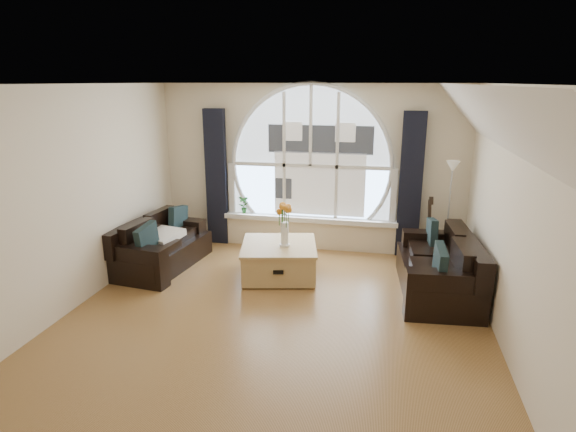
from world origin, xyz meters
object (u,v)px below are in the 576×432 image
object	(u,v)px
sofa_right	(438,265)
floor_lamp	(448,213)
sofa_left	(162,241)
potted_plant	(244,204)
vase_flowers	(285,220)
coffee_chest	(279,259)
guitar	(428,228)

from	to	relation	value
sofa_right	floor_lamp	bearing A→B (deg)	74.76
sofa_right	floor_lamp	distance (m)	1.23
sofa_left	potted_plant	bearing A→B (deg)	61.70
vase_flowers	potted_plant	world-z (taller)	vase_flowers
sofa_right	vase_flowers	distance (m)	2.15
sofa_left	potted_plant	world-z (taller)	potted_plant
coffee_chest	potted_plant	world-z (taller)	potted_plant
floor_lamp	vase_flowers	bearing A→B (deg)	-155.81
vase_flowers	floor_lamp	size ratio (longest dim) A/B	0.44
sofa_right	vase_flowers	bearing A→B (deg)	172.85
sofa_left	guitar	distance (m)	4.09
floor_lamp	guitar	xyz separation A→B (m)	(-0.27, 0.05, -0.27)
sofa_left	vase_flowers	bearing A→B (deg)	6.44
vase_flowers	guitar	size ratio (longest dim) A/B	0.66
guitar	potted_plant	bearing A→B (deg)	167.46
floor_lamp	guitar	bearing A→B (deg)	169.46
vase_flowers	potted_plant	xyz separation A→B (m)	(-1.00, 1.30, -0.16)
sofa_right	floor_lamp	size ratio (longest dim) A/B	1.11
floor_lamp	sofa_right	bearing A→B (deg)	-100.96
vase_flowers	potted_plant	distance (m)	1.64
sofa_right	potted_plant	world-z (taller)	potted_plant
sofa_left	sofa_right	distance (m)	4.00
sofa_left	sofa_right	bearing A→B (deg)	5.26
vase_flowers	guitar	world-z (taller)	vase_flowers
vase_flowers	coffee_chest	bearing A→B (deg)	154.83
sofa_left	coffee_chest	xyz separation A→B (m)	(1.81, 0.02, -0.14)
coffee_chest	potted_plant	distance (m)	1.61
potted_plant	sofa_right	bearing A→B (deg)	-24.45
potted_plant	sofa_left	bearing A→B (deg)	-125.35
coffee_chest	vase_flowers	bearing A→B (deg)	-36.84
sofa_left	vase_flowers	size ratio (longest dim) A/B	2.34
sofa_right	guitar	distance (m)	1.20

